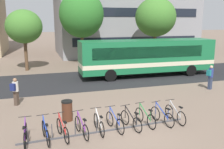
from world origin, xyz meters
TOP-DOWN VIEW (x-y plane):
  - ground at (0.00, 0.00)m, footprint 200.00×200.00m
  - bus_lane_asphalt at (0.00, 10.03)m, footprint 80.00×7.20m
  - city_bus at (5.53, 10.03)m, footprint 12.09×2.87m
  - bike_rack at (-1.15, -0.04)m, footprint 7.77×0.46m
  - parked_bicycle_purple_0 at (-4.63, -0.20)m, footprint 0.52×1.72m
  - parked_bicycle_blue_1 at (-3.84, -0.20)m, footprint 0.52×1.72m
  - parked_bicycle_red_2 at (-3.14, -0.15)m, footprint 0.53×1.70m
  - parked_bicycle_purple_3 at (-2.33, -0.14)m, footprint 0.52×1.71m
  - parked_bicycle_white_4 at (-1.54, -0.02)m, footprint 0.52×1.72m
  - parked_bicycle_blue_5 at (-0.79, -0.01)m, footprint 0.52×1.71m
  - parked_bicycle_black_6 at (-0.03, -0.07)m, footprint 0.58×1.69m
  - parked_bicycle_green_7 at (0.75, 0.07)m, footprint 0.52×1.71m
  - parked_bicycle_blue_8 at (1.60, -0.01)m, footprint 0.56×1.70m
  - parked_bicycle_silver_9 at (2.33, 0.02)m, footprint 0.52×1.72m
  - commuter_navy_pack_0 at (-5.27, 4.92)m, footprint 0.52×0.61m
  - commuter_teal_pack_1 at (7.86, 4.52)m, footprint 0.59×0.47m
  - trash_bin at (-2.70, 1.74)m, footprint 0.55×0.55m
  - street_tree_0 at (1.12, 17.90)m, footprint 4.88×4.88m
  - street_tree_1 at (9.41, 16.51)m, footprint 4.64×4.64m
  - street_tree_3 at (-4.89, 15.76)m, footprint 3.46×3.46m

SIDE VIEW (x-z plane):
  - ground at x=0.00m, z-range 0.00..0.00m
  - bus_lane_asphalt at x=0.00m, z-range 0.00..0.01m
  - bike_rack at x=-1.15m, z-range -0.26..0.44m
  - parked_bicycle_purple_0 at x=-4.63m, z-range -0.11..0.88m
  - parked_bicycle_blue_1 at x=-3.84m, z-range -0.11..0.88m
  - parked_bicycle_red_2 at x=-3.14m, z-range -0.11..0.88m
  - parked_bicycle_purple_3 at x=-2.33m, z-range -0.11..0.88m
  - parked_bicycle_white_4 at x=-1.54m, z-range -0.11..0.88m
  - parked_bicycle_blue_5 at x=-0.79m, z-range -0.11..0.88m
  - parked_bicycle_black_6 at x=-0.03m, z-range -0.11..0.88m
  - parked_bicycle_green_7 at x=0.75m, z-range -0.11..0.88m
  - parked_bicycle_blue_8 at x=1.60m, z-range -0.11..0.88m
  - parked_bicycle_silver_9 at x=2.33m, z-range -0.11..0.88m
  - trash_bin at x=-2.70m, z-range 0.00..1.03m
  - commuter_navy_pack_0 at x=-5.27m, z-range 0.13..1.76m
  - commuter_teal_pack_1 at x=7.86m, z-range 0.14..1.88m
  - city_bus at x=5.53m, z-range 0.18..3.38m
  - street_tree_3 at x=-4.89m, z-range 1.32..7.23m
  - street_tree_1 at x=9.41m, z-range 1.49..8.93m
  - street_tree_0 at x=1.12m, z-range 1.48..9.58m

